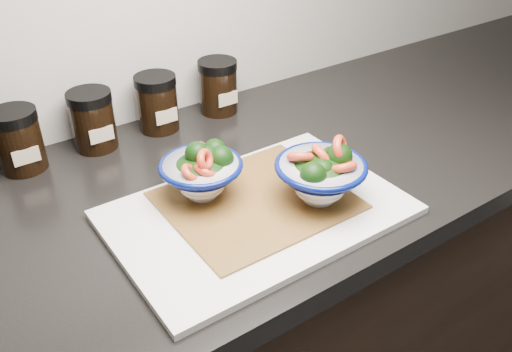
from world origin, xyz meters
TOP-DOWN VIEW (x-y plane):
  - countertop at (0.00, 1.45)m, footprint 3.50×0.60m
  - cutting_board at (0.10, 1.34)m, footprint 0.45×0.30m
  - bamboo_mat at (0.11, 1.35)m, footprint 0.28×0.24m
  - bowl_left at (0.05, 1.41)m, footprint 0.13×0.13m
  - bowl_right at (0.20, 1.30)m, footprint 0.14×0.14m
  - spice_jar_b at (-0.16, 1.69)m, footprint 0.08×0.08m
  - spice_jar_c at (-0.02, 1.69)m, footprint 0.08×0.08m
  - spice_jar_d at (0.11, 1.69)m, footprint 0.08×0.08m
  - spice_jar_e at (0.25, 1.69)m, footprint 0.08×0.08m

SIDE VIEW (x-z plane):
  - countertop at x=0.00m, z-range 0.86..0.90m
  - cutting_board at x=0.10m, z-range 0.90..0.91m
  - bamboo_mat at x=0.11m, z-range 0.91..0.92m
  - spice_jar_b at x=-0.16m, z-range 0.90..1.01m
  - spice_jar_c at x=-0.02m, z-range 0.90..1.01m
  - spice_jar_d at x=0.11m, z-range 0.90..1.01m
  - spice_jar_e at x=0.25m, z-range 0.90..1.01m
  - bowl_left at x=0.05m, z-range 0.91..1.01m
  - bowl_right at x=0.20m, z-range 0.90..1.02m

